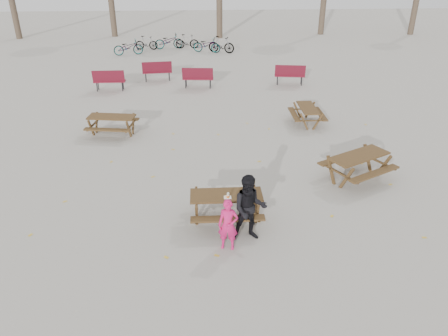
{
  "coord_description": "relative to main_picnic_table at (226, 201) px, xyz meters",
  "views": [
    {
      "loc": [
        -0.59,
        -9.34,
        6.33
      ],
      "look_at": [
        0.0,
        1.0,
        1.0
      ],
      "focal_mm": 35.0,
      "sensor_mm": 36.0,
      "label": 1
    }
  ],
  "objects": [
    {
      "name": "bread_roll",
      "position": [
        0.02,
        -0.17,
        0.25
      ],
      "size": [
        0.14,
        0.06,
        0.05
      ],
      "primitive_type": "ellipsoid",
      "color": "tan",
      "rests_on": "food_tray"
    },
    {
      "name": "fallen_leaves",
      "position": [
        0.5,
        2.5,
        -0.58
      ],
      "size": [
        11.0,
        11.0,
        0.01
      ],
      "primitive_type": null,
      "color": "gold",
      "rests_on": "ground"
    },
    {
      "name": "food_tray",
      "position": [
        0.02,
        -0.17,
        0.21
      ],
      "size": [
        0.18,
        0.11,
        0.03
      ],
      "primitive_type": "cube",
      "color": "white",
      "rests_on": "main_picnic_table"
    },
    {
      "name": "child",
      "position": [
        -0.03,
        -1.13,
        0.05
      ],
      "size": [
        0.51,
        0.38,
        1.27
      ],
      "primitive_type": "imported",
      "rotation": [
        0.0,
        0.0,
        -0.18
      ],
      "color": "#CE1960",
      "rests_on": "ground"
    },
    {
      "name": "soda_bottle",
      "position": [
        0.03,
        -0.2,
        0.26
      ],
      "size": [
        0.07,
        0.07,
        0.17
      ],
      "color": "silver",
      "rests_on": "main_picnic_table"
    },
    {
      "name": "picnic_table_north",
      "position": [
        -3.85,
        5.89,
        -0.22
      ],
      "size": [
        1.87,
        1.6,
        0.73
      ],
      "primitive_type": null,
      "rotation": [
        0.0,
        0.0,
        -0.15
      ],
      "color": "#332112",
      "rests_on": "ground"
    },
    {
      "name": "bicycle_row",
      "position": [
        -2.05,
        19.95,
        -0.1
      ],
      "size": [
        7.81,
        2.8,
        1.05
      ],
      "color": "black",
      "rests_on": "ground"
    },
    {
      "name": "ground",
      "position": [
        0.0,
        0.0,
        -0.59
      ],
      "size": [
        80.0,
        80.0,
        0.0
      ],
      "primitive_type": "plane",
      "color": "gray",
      "rests_on": "ground"
    },
    {
      "name": "adult",
      "position": [
        0.49,
        -0.78,
        0.26
      ],
      "size": [
        0.83,
        0.65,
        1.69
      ],
      "primitive_type": "imported",
      "rotation": [
        0.0,
        0.0,
        -0.01
      ],
      "color": "black",
      "rests_on": "ground"
    },
    {
      "name": "picnic_table_far",
      "position": [
        3.59,
        6.61,
        -0.25
      ],
      "size": [
        1.27,
        1.57,
        0.67
      ],
      "primitive_type": null,
      "rotation": [
        0.0,
        0.0,
        1.57
      ],
      "color": "#332112",
      "rests_on": "ground"
    },
    {
      "name": "picnic_table_east",
      "position": [
        4.05,
        1.98,
        -0.18
      ],
      "size": [
        2.36,
        2.21,
        0.8
      ],
      "primitive_type": null,
      "rotation": [
        0.0,
        0.0,
        0.5
      ],
      "color": "#332112",
      "rests_on": "ground"
    },
    {
      "name": "main_picnic_table",
      "position": [
        0.0,
        0.0,
        0.0
      ],
      "size": [
        1.8,
        1.45,
        0.78
      ],
      "color": "#332112",
      "rests_on": "ground"
    },
    {
      "name": "park_bench_row",
      "position": [
        -1.1,
        12.05,
        -0.07
      ],
      "size": [
        10.42,
        2.17,
        1.03
      ],
      "color": "maroon",
      "rests_on": "ground"
    }
  ]
}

